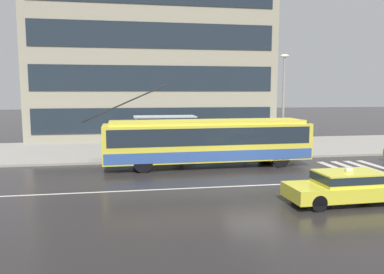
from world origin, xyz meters
The scene contains 14 objects.
ground_plane centered at (0.00, 0.00, 0.00)m, with size 160.00×160.00×0.00m, color #272425.
sidewalk_slab centered at (0.00, 10.33, 0.07)m, with size 80.00×10.00×0.14m, color gray.
crosswalk_stripe_edge_near centered at (5.75, 1.66, 0.00)m, with size 0.44×4.40×0.01m, color beige.
crosswalk_stripe_inner_a centered at (6.65, 1.66, 0.00)m, with size 0.44×4.40×0.01m, color beige.
crosswalk_stripe_center centered at (7.55, 1.66, 0.00)m, with size 0.44×4.40×0.01m, color beige.
crosswalk_stripe_inner_b centered at (8.45, 1.66, 0.00)m, with size 0.44×4.40×0.01m, color beige.
lane_centre_line centered at (0.00, -1.20, 0.00)m, with size 72.00×0.14×0.01m, color silver.
trolleybus centered at (-1.43, 3.73, 1.51)m, with size 13.18×2.74×4.80m.
taxi_oncoming_near centered at (2.35, -4.48, 0.70)m, with size 4.56×1.86×1.39m.
bus_shelter centered at (-3.68, 7.10, 2.14)m, with size 4.03×1.82×2.65m.
pedestrian_at_shelter centered at (-2.71, 5.90, 1.84)m, with size 1.52×1.52×2.06m.
pedestrian_approaching_curb centered at (2.11, 7.41, 1.64)m, with size 1.21×1.21×1.92m.
pedestrian_walking_past centered at (-1.97, 6.95, 1.68)m, with size 1.26×1.26×1.98m.
street_lamp centered at (4.06, 5.77, 4.08)m, with size 0.60×0.32×6.66m.
Camera 1 is at (-6.05, -17.81, 4.40)m, focal length 35.37 mm.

